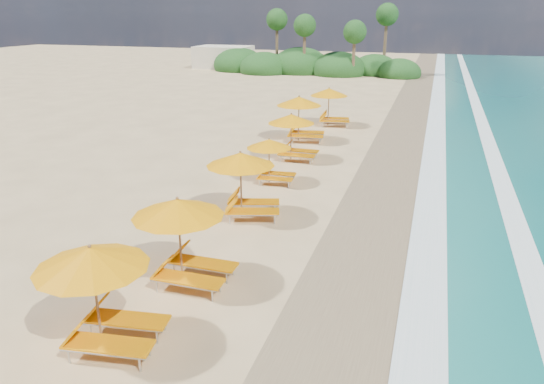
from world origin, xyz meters
name	(u,v)px	position (x,y,z in m)	size (l,w,h in m)	color
ground	(272,223)	(0.00, 0.00, 0.00)	(160.00, 160.00, 0.00)	tan
wet_sand	(383,237)	(4.00, 0.00, 0.01)	(4.00, 160.00, 0.01)	#8D7854
surf_foam	(466,246)	(6.70, 0.00, 0.03)	(4.00, 160.00, 0.01)	white
station_2	(103,291)	(-1.41, -8.02, 1.44)	(3.02, 2.86, 2.57)	olive
station_3	(186,236)	(-0.96, -4.83, 1.45)	(2.77, 2.55, 2.59)	olive
station_4	(246,180)	(-1.10, 0.31, 1.44)	(3.23, 3.14, 2.56)	olive
station_5	(273,158)	(-1.38, 4.42, 1.15)	(2.33, 2.18, 2.05)	olive
station_6	(295,134)	(-1.44, 8.34, 1.36)	(2.62, 2.42, 2.43)	olive
station_7	(302,116)	(-2.07, 12.35, 1.51)	(3.18, 3.03, 2.69)	olive
station_8	(332,104)	(-1.28, 17.07, 1.42)	(3.08, 2.95, 2.54)	olive
treeline	(308,65)	(-9.94, 45.51, 1.00)	(25.80, 8.80, 9.74)	#163D14
beach_building	(224,57)	(-22.00, 48.00, 1.40)	(7.00, 5.00, 2.80)	beige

